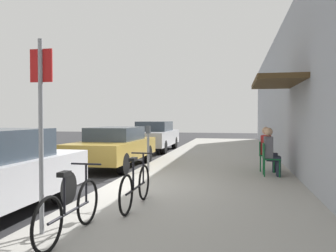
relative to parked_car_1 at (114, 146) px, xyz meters
The scene contains 13 objects.
ground_plane 3.80m from the parked_car_1, 72.87° to the right, with size 60.00×60.00×0.00m, color #2D2D30.
sidewalk_slab 3.76m from the parked_car_1, 25.10° to the right, with size 4.50×32.00×0.12m, color #9E9B93.
building_facade 6.21m from the parked_car_1, 15.28° to the right, with size 1.40×32.00×4.97m.
parked_car_1 is the anchor object (origin of this frame).
parked_car_2 5.61m from the parked_car_1, 90.00° to the left, with size 1.80×4.40×1.49m.
parking_meter 2.07m from the parked_car_1, 41.38° to the right, with size 0.12×0.10×1.32m.
street_sign 6.92m from the parked_car_1, 77.36° to the right, with size 0.32×0.06×2.60m.
bicycle_0 6.99m from the parked_car_1, 73.96° to the right, with size 0.46×1.71×0.90m.
bicycle_1 5.65m from the parked_car_1, 65.54° to the right, with size 0.46×1.71×0.90m.
cafe_chair_0 5.11m from the parked_car_1, 16.72° to the right, with size 0.44×0.44×0.87m.
seated_patron_0 5.17m from the parked_car_1, 16.53° to the right, with size 0.43×0.36×1.29m.
cafe_chair_1 4.94m from the parked_car_1, ahead, with size 0.55×0.55×0.87m.
seated_patron_1 5.00m from the parked_car_1, ahead, with size 0.50×0.46×1.29m.
Camera 1 is at (2.94, -7.11, 1.68)m, focal length 35.58 mm.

